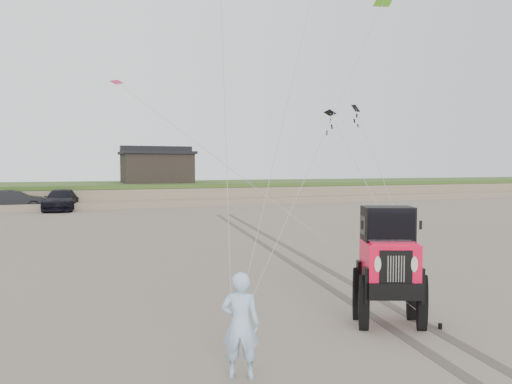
# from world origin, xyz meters

# --- Properties ---
(ground) EXTENTS (160.00, 160.00, 0.00)m
(ground) POSITION_xyz_m (0.00, 0.00, 0.00)
(ground) COLOR #6B6054
(ground) RESTS_ON ground
(dune_ridge) EXTENTS (160.00, 14.25, 1.73)m
(dune_ridge) POSITION_xyz_m (0.00, 37.50, 0.82)
(dune_ridge) COLOR #7A6B54
(dune_ridge) RESTS_ON ground
(cabin) EXTENTS (6.40, 5.40, 3.35)m
(cabin) POSITION_xyz_m (2.00, 37.00, 3.24)
(cabin) COLOR black
(cabin) RESTS_ON dune_ridge
(truck_b) EXTENTS (4.62, 1.73, 1.51)m
(truck_b) POSITION_xyz_m (-9.30, 31.15, 0.75)
(truck_b) COLOR black
(truck_b) RESTS_ON ground
(truck_c) EXTENTS (2.81, 5.50, 1.53)m
(truck_c) POSITION_xyz_m (-6.12, 30.38, 0.76)
(truck_c) COLOR black
(truck_c) RESTS_ON ground
(jeep) EXTENTS (4.03, 5.68, 1.95)m
(jeep) POSITION_xyz_m (0.45, -0.47, 0.97)
(jeep) COLOR #F00D33
(jeep) RESTS_ON ground
(man) EXTENTS (0.71, 0.61, 1.65)m
(man) POSITION_xyz_m (-3.20, -1.76, 0.82)
(man) COLOR #8EACDC
(man) RESTS_ON ground
(stake_main) EXTENTS (0.08, 0.08, 0.12)m
(stake_main) POSITION_xyz_m (-2.85, -0.31, 0.06)
(stake_main) COLOR black
(stake_main) RESTS_ON ground
(stake_aux) EXTENTS (0.08, 0.08, 0.12)m
(stake_aux) POSITION_xyz_m (1.28, -1.03, 0.06)
(stake_aux) COLOR black
(stake_aux) RESTS_ON ground
(tire_tracks) EXTENTS (5.22, 29.74, 0.01)m
(tire_tracks) POSITION_xyz_m (2.00, 8.00, 0.00)
(tire_tracks) COLOR #4C443D
(tire_tracks) RESTS_ON ground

